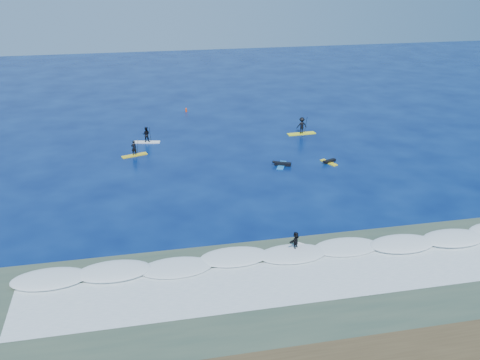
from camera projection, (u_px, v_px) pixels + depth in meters
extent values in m
plane|color=#031144|center=(247.00, 198.00, 45.61)|extent=(160.00, 160.00, 0.00)
cube|color=#354839|center=(296.00, 290.00, 32.96)|extent=(90.00, 13.00, 0.01)
cube|color=white|center=(278.00, 257.00, 36.58)|extent=(40.00, 6.00, 0.30)
cube|color=silver|center=(291.00, 281.00, 33.87)|extent=(34.00, 5.00, 0.02)
cube|color=yellow|center=(134.00, 155.00, 55.32)|extent=(2.74, 1.50, 0.09)
imported|color=black|center=(134.00, 148.00, 55.01)|extent=(0.65, 0.53, 1.53)
cylinder|color=black|center=(138.00, 148.00, 55.22)|extent=(0.24, 0.59, 1.79)
cube|color=black|center=(138.00, 155.00, 55.54)|extent=(0.11, 0.03, 0.27)
cube|color=white|center=(147.00, 142.00, 59.30)|extent=(3.02, 1.31, 0.10)
imported|color=black|center=(146.00, 134.00, 58.96)|extent=(0.93, 0.79, 1.69)
cylinder|color=black|center=(150.00, 135.00, 58.98)|extent=(0.18, 0.67, 1.97)
cube|color=black|center=(151.00, 143.00, 59.34)|extent=(0.12, 0.03, 0.29)
cube|color=#FBFF1B|center=(301.00, 134.00, 62.15)|extent=(3.35, 1.01, 0.11)
imported|color=black|center=(302.00, 125.00, 61.76)|extent=(1.27, 0.77, 1.90)
cylinder|color=black|center=(306.00, 125.00, 61.91)|extent=(0.09, 0.76, 2.22)
cube|color=black|center=(305.00, 134.00, 62.31)|extent=(0.13, 0.03, 0.33)
cube|color=yellow|center=(329.00, 163.00, 53.34)|extent=(1.27, 2.09, 0.10)
cube|color=black|center=(330.00, 161.00, 53.33)|extent=(1.44, 0.87, 0.23)
sphere|color=black|center=(324.00, 162.00, 52.88)|extent=(0.23, 0.23, 0.23)
cube|color=blue|center=(282.00, 165.00, 52.63)|extent=(1.57, 2.41, 0.11)
cube|color=black|center=(283.00, 164.00, 52.54)|extent=(1.66, 1.08, 0.27)
sphere|color=black|center=(274.00, 162.00, 52.69)|extent=(0.27, 0.27, 0.27)
cube|color=white|center=(295.00, 249.00, 37.19)|extent=(1.73, 1.71, 0.10)
imported|color=black|center=(296.00, 240.00, 36.92)|extent=(1.11, 1.10, 1.28)
cylinder|color=red|center=(186.00, 110.00, 71.01)|extent=(0.27, 0.27, 0.43)
cone|color=red|center=(186.00, 108.00, 70.88)|extent=(0.19, 0.19, 0.21)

